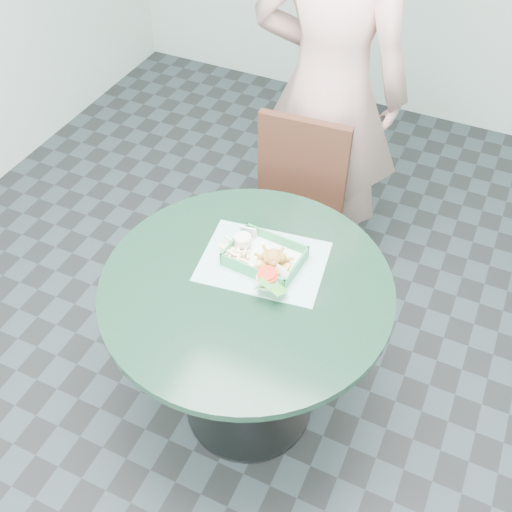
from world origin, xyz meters
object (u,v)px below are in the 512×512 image
at_px(crab_sandwich, 274,263).
at_px(sauce_ramekin, 242,245).
at_px(dining_chair, 292,210).
at_px(diner_person, 333,42).
at_px(food_basket, 265,262).
at_px(cafe_table, 247,319).

relative_size(crab_sandwich, sauce_ramekin, 1.92).
distance_m(dining_chair, diner_person, 0.70).
height_order(dining_chair, crab_sandwich, dining_chair).
relative_size(diner_person, food_basket, 9.33).
height_order(dining_chair, diner_person, diner_person).
bearing_deg(diner_person, food_basket, 93.57).
height_order(diner_person, crab_sandwich, diner_person).
bearing_deg(food_basket, cafe_table, -96.82).
height_order(cafe_table, dining_chair, dining_chair).
relative_size(cafe_table, diner_person, 0.43).
xyz_separation_m(dining_chair, crab_sandwich, (0.15, -0.55, 0.27)).
distance_m(crab_sandwich, sauce_ramekin, 0.14).
distance_m(diner_person, sauce_ramekin, 0.93).
distance_m(dining_chair, food_basket, 0.60).
bearing_deg(crab_sandwich, dining_chair, 105.36).
bearing_deg(crab_sandwich, sauce_ramekin, 166.89).
height_order(food_basket, crab_sandwich, crab_sandwich).
distance_m(cafe_table, food_basket, 0.22).
xyz_separation_m(cafe_table, dining_chair, (-0.10, 0.65, -0.05)).
relative_size(dining_chair, food_basket, 3.80).
relative_size(dining_chair, sauce_ramekin, 15.82).
bearing_deg(food_basket, dining_chair, 101.67).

